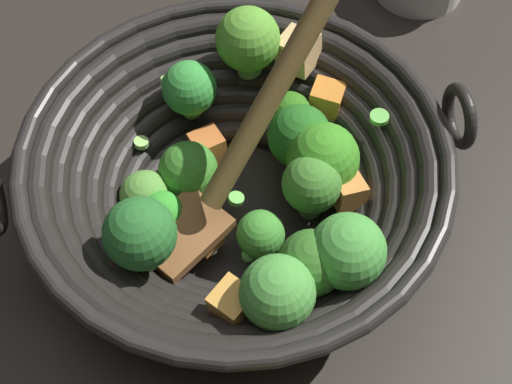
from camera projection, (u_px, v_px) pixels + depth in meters
name	position (u px, v px, depth m)	size (l,w,h in m)	color
ground_plane	(237.00, 220.00, 0.67)	(4.00, 4.00, 0.00)	#28231E
wok	(239.00, 178.00, 0.62)	(0.35, 0.34, 0.25)	black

